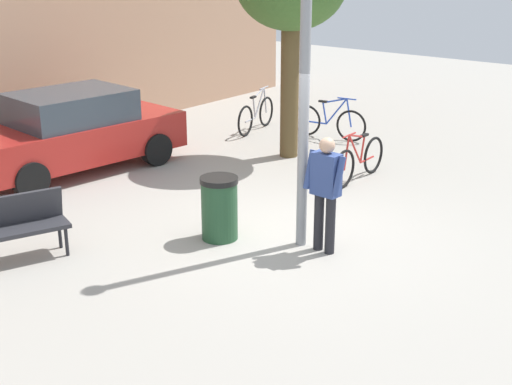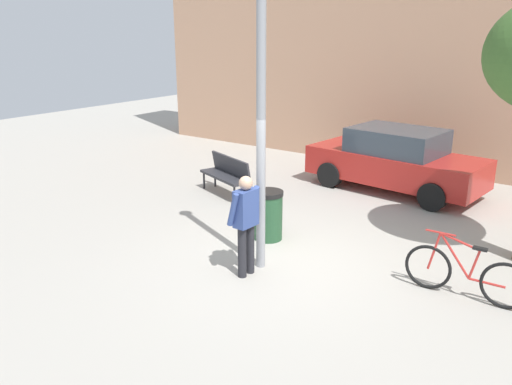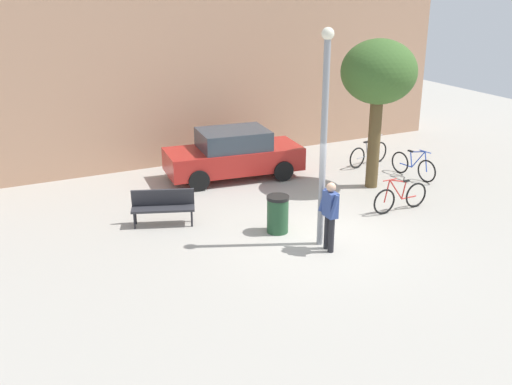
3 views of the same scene
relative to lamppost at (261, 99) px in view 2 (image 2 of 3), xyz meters
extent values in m
plane|color=#A8A399|center=(0.21, 0.31, -2.81)|extent=(36.00, 36.00, 0.00)
cube|color=tan|center=(0.21, 8.59, 1.33)|extent=(18.62, 2.00, 8.30)
cylinder|color=gray|center=(0.00, 0.00, -0.43)|extent=(0.15, 0.15, 4.77)
cylinder|color=#232328|center=(-0.01, -0.50, -2.39)|extent=(0.14, 0.14, 0.85)
cylinder|color=#232328|center=(0.00, -0.30, -2.39)|extent=(0.14, 0.14, 0.85)
cube|color=#334784|center=(-0.01, -0.40, -1.66)|extent=(0.24, 0.41, 0.60)
sphere|color=tan|center=(-0.01, -0.40, -1.25)|extent=(0.22, 0.22, 0.22)
cylinder|color=#334784|center=(-0.07, -0.65, -1.63)|extent=(0.23, 0.10, 0.55)
cylinder|color=#334784|center=(-0.04, -0.15, -1.63)|extent=(0.23, 0.10, 0.55)
cube|color=#2D2D33|center=(-2.99, 2.74, -2.36)|extent=(1.65, 0.97, 0.06)
cube|color=#2D2D33|center=(-2.93, 2.92, -2.11)|extent=(1.54, 0.67, 0.44)
cylinder|color=black|center=(-2.37, 2.34, -2.60)|extent=(0.05, 0.05, 0.42)
cylinder|color=black|center=(-3.72, 2.84, -2.60)|extent=(0.05, 0.05, 0.42)
cylinder|color=black|center=(-2.26, 2.64, -2.60)|extent=(0.05, 0.05, 0.42)
cylinder|color=black|center=(-3.61, 3.14, -2.60)|extent=(0.05, 0.05, 0.42)
torus|color=black|center=(2.54, 0.84, -2.46)|extent=(0.71, 0.07, 0.71)
torus|color=black|center=(3.64, 0.87, -2.46)|extent=(0.71, 0.07, 0.71)
cylinder|color=red|center=(2.91, 0.85, -2.17)|extent=(0.50, 0.05, 0.64)
cylinder|color=red|center=(2.96, 0.85, -1.94)|extent=(0.58, 0.05, 0.18)
cylinder|color=red|center=(3.19, 0.86, -2.25)|extent=(0.14, 0.04, 0.48)
cylinder|color=red|center=(3.39, 0.87, -2.48)|extent=(0.50, 0.05, 0.04)
cylinder|color=red|center=(2.61, 0.85, -2.17)|extent=(0.17, 0.04, 0.63)
cube|color=black|center=(3.24, 0.86, -1.98)|extent=(0.20, 0.09, 0.04)
cylinder|color=red|center=(2.67, 0.85, -1.86)|extent=(0.44, 0.04, 0.03)
cube|color=#AD231E|center=(0.20, 5.44, -2.19)|extent=(4.36, 2.16, 0.70)
cube|color=#333D47|center=(0.20, 5.44, -1.56)|extent=(2.26, 1.79, 0.60)
cylinder|color=black|center=(1.63, 6.09, -2.49)|extent=(0.66, 0.29, 0.64)
cylinder|color=black|center=(1.46, 4.50, -2.49)|extent=(0.66, 0.29, 0.64)
cylinder|color=black|center=(-1.05, 6.39, -2.49)|extent=(0.66, 0.29, 0.64)
cylinder|color=black|center=(-1.23, 4.80, -2.49)|extent=(0.66, 0.29, 0.64)
cylinder|color=#234C2D|center=(-0.57, 1.07, -2.38)|extent=(0.53, 0.53, 0.87)
cylinder|color=black|center=(-0.57, 1.07, -1.90)|extent=(0.56, 0.56, 0.08)
camera|label=1|loc=(-7.86, -5.38, 1.31)|focal=49.64mm
camera|label=2|loc=(4.62, -6.61, 1.04)|focal=36.61mm
camera|label=3|loc=(-7.22, -11.15, 3.30)|focal=42.44mm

